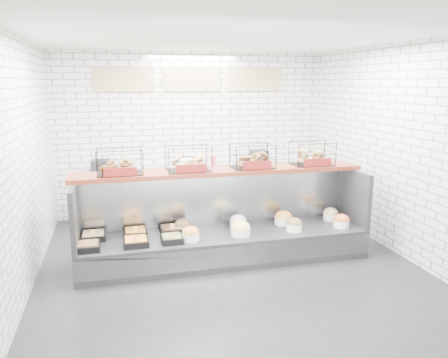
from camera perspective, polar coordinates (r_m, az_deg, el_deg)
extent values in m
plane|color=black|center=(6.02, 0.85, -11.50)|extent=(5.50, 5.50, 0.00)
cube|color=silver|center=(8.24, -4.13, 5.85)|extent=(5.00, 0.02, 3.00)
cube|color=silver|center=(5.50, -25.15, 1.35)|extent=(0.02, 5.50, 3.00)
cube|color=silver|center=(6.68, 22.11, 3.41)|extent=(0.02, 5.50, 3.00)
cube|color=white|center=(5.53, 0.95, 18.21)|extent=(5.00, 5.50, 0.02)
cube|color=#CBB98D|center=(8.03, -12.87, 12.56)|extent=(1.05, 0.03, 0.42)
cube|color=#CBB98D|center=(8.16, -4.20, 12.82)|extent=(1.05, 0.03, 0.42)
cube|color=#CBB98D|center=(8.45, 4.03, 12.81)|extent=(1.05, 0.03, 0.42)
cube|color=black|center=(6.21, 0.13, -8.73)|extent=(4.00, 0.90, 0.40)
cube|color=#93969B|center=(5.82, 1.21, -10.04)|extent=(4.00, 0.03, 0.28)
cube|color=#93969B|center=(6.41, -0.78, -2.42)|extent=(4.00, 0.08, 0.80)
cube|color=black|center=(5.87, -18.90, -4.51)|extent=(0.06, 0.90, 0.80)
cube|color=black|center=(6.77, 16.51, -2.13)|extent=(0.06, 0.90, 0.80)
cube|color=black|center=(5.78, -17.37, -8.46)|extent=(0.30, 0.30, 0.08)
cube|color=brown|center=(5.76, -17.40, -8.14)|extent=(0.26, 0.26, 0.04)
cube|color=#FFCA58|center=(5.65, -17.48, -7.98)|extent=(0.06, 0.01, 0.08)
cube|color=black|center=(6.13, -16.68, -7.19)|extent=(0.32, 0.32, 0.08)
cube|color=tan|center=(6.12, -16.70, -6.88)|extent=(0.27, 0.27, 0.04)
cube|color=#FFCA58|center=(5.99, -16.77, -6.73)|extent=(0.06, 0.01, 0.08)
cube|color=black|center=(5.78, -11.44, -8.09)|extent=(0.32, 0.32, 0.08)
cube|color=orange|center=(5.77, -11.45, -7.77)|extent=(0.27, 0.27, 0.04)
cube|color=#FFCA58|center=(5.65, -11.42, -7.63)|extent=(0.06, 0.01, 0.08)
cube|color=black|center=(6.13, -11.51, -6.92)|extent=(0.31, 0.31, 0.08)
cube|color=orange|center=(6.11, -11.52, -6.61)|extent=(0.26, 0.26, 0.04)
cube|color=#FFCA58|center=(5.99, -11.49, -6.44)|extent=(0.06, 0.01, 0.08)
cube|color=black|center=(5.81, -6.83, -7.82)|extent=(0.28, 0.28, 0.08)
cube|color=olive|center=(5.80, -6.84, -7.49)|extent=(0.24, 0.24, 0.04)
cube|color=#FFCA58|center=(5.69, -6.72, -7.30)|extent=(0.06, 0.01, 0.08)
cube|color=black|center=(6.15, -6.89, -6.66)|extent=(0.30, 0.30, 0.08)
cube|color=brown|center=(6.14, -6.90, -6.35)|extent=(0.26, 0.26, 0.04)
cube|color=#FFCA58|center=(6.02, -6.78, -6.17)|extent=(0.06, 0.01, 0.08)
cylinder|color=white|center=(5.84, -4.38, -7.52)|extent=(0.23, 0.23, 0.11)
ellipsoid|color=orange|center=(5.82, -4.39, -6.96)|extent=(0.23, 0.23, 0.16)
cylinder|color=white|center=(6.15, -5.39, -6.47)|extent=(0.24, 0.24, 0.11)
ellipsoid|color=brown|center=(6.13, -5.40, -5.94)|extent=(0.23, 0.23, 0.16)
cylinder|color=white|center=(6.02, 2.16, -6.85)|extent=(0.27, 0.27, 0.11)
ellipsoid|color=#EAD378|center=(6.00, 2.16, -6.31)|extent=(0.26, 0.26, 0.18)
cylinder|color=white|center=(6.32, 1.84, -5.91)|extent=(0.24, 0.24, 0.11)
ellipsoid|color=silver|center=(6.30, 1.85, -5.40)|extent=(0.23, 0.23, 0.16)
cylinder|color=white|center=(6.27, 9.13, -6.21)|extent=(0.22, 0.22, 0.11)
ellipsoid|color=brown|center=(6.25, 9.15, -5.69)|extent=(0.22, 0.22, 0.15)
cylinder|color=white|center=(6.54, 7.74, -5.38)|extent=(0.26, 0.26, 0.11)
ellipsoid|color=orange|center=(6.52, 7.76, -4.87)|extent=(0.25, 0.25, 0.18)
cylinder|color=white|center=(6.57, 15.06, -5.62)|extent=(0.23, 0.23, 0.11)
ellipsoid|color=#CD532B|center=(6.55, 15.09, -5.12)|extent=(0.22, 0.22, 0.16)
cylinder|color=white|center=(6.87, 13.75, -4.75)|extent=(0.22, 0.22, 0.11)
ellipsoid|color=tan|center=(6.85, 13.77, -4.27)|extent=(0.22, 0.22, 0.15)
cube|color=#501A11|center=(6.13, -0.38, 1.02)|extent=(4.10, 0.50, 0.06)
cube|color=black|center=(5.92, -13.47, 2.23)|extent=(0.60, 0.38, 0.34)
cube|color=maroon|center=(5.74, -13.39, 0.90)|extent=(0.42, 0.02, 0.11)
cube|color=black|center=(6.00, -4.66, 2.67)|extent=(0.60, 0.38, 0.34)
cube|color=maroon|center=(5.82, -4.30, 1.38)|extent=(0.42, 0.02, 0.11)
cube|color=black|center=(6.22, 3.74, 3.03)|extent=(0.60, 0.38, 0.34)
cube|color=maroon|center=(6.05, 4.32, 1.79)|extent=(0.42, 0.02, 0.11)
cube|color=black|center=(6.56, 11.42, 3.30)|extent=(0.60, 0.38, 0.34)
cube|color=maroon|center=(6.39, 12.16, 2.13)|extent=(0.42, 0.02, 0.11)
cube|color=#93969B|center=(8.12, -3.61, -1.77)|extent=(4.00, 0.60, 0.90)
cube|color=black|center=(7.86, -15.52, 1.57)|extent=(0.40, 0.30, 0.24)
cube|color=silver|center=(7.96, -5.31, 1.88)|extent=(0.35, 0.28, 0.18)
cylinder|color=#CA323A|center=(8.08, -1.41, 2.23)|extent=(0.09, 0.09, 0.22)
cube|color=black|center=(8.31, 4.54, 2.77)|extent=(0.30, 0.30, 0.30)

